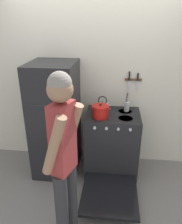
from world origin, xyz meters
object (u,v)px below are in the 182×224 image
(refrigerator, at_px, (56,120))
(stove_range, at_px, (112,144))
(person, at_px, (64,157))
(dutch_oven_pot, at_px, (100,111))
(utensil_jar, at_px, (127,106))
(tea_kettle, at_px, (102,106))

(refrigerator, relative_size, stove_range, 1.21)
(refrigerator, xyz_separation_m, person, (0.40, -1.17, 0.21))
(stove_range, relative_size, person, 0.76)
(refrigerator, distance_m, dutch_oven_pot, 0.68)
(utensil_jar, relative_size, person, 0.15)
(dutch_oven_pot, relative_size, tea_kettle, 1.24)
(refrigerator, relative_size, utensil_jar, 6.09)
(refrigerator, height_order, person, person)
(dutch_oven_pot, distance_m, person, 1.13)
(stove_range, height_order, dutch_oven_pot, dutch_oven_pot)
(refrigerator, distance_m, tea_kettle, 0.71)
(person, bearing_deg, stove_range, -0.59)
(utensil_jar, height_order, person, person)
(dutch_oven_pot, bearing_deg, tea_kettle, 86.83)
(tea_kettle, xyz_separation_m, person, (-0.26, -1.34, 0.03))
(dutch_oven_pot, bearing_deg, person, -102.73)
(stove_range, distance_m, utensil_jar, 0.60)
(refrigerator, xyz_separation_m, dutch_oven_pot, (0.65, -0.07, 0.19))
(utensil_jar, distance_m, person, 1.48)
(dutch_oven_pot, distance_m, tea_kettle, 0.25)
(stove_range, height_order, person, person)
(refrigerator, relative_size, person, 0.91)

